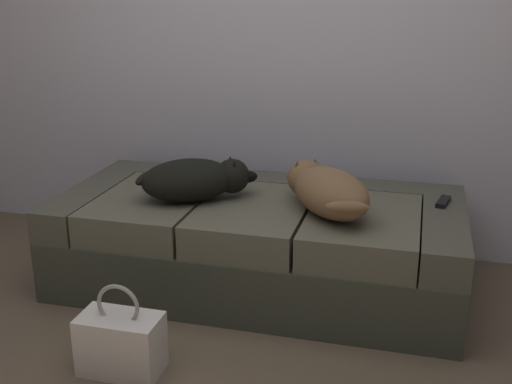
{
  "coord_description": "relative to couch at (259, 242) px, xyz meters",
  "views": [
    {
      "loc": [
        0.73,
        -1.69,
        1.47
      ],
      "look_at": [
        0.0,
        1.09,
        0.51
      ],
      "focal_mm": 44.49,
      "sensor_mm": 36.0,
      "label": 1
    }
  ],
  "objects": [
    {
      "name": "dog_dark",
      "position": [
        -0.29,
        -0.1,
        0.33
      ],
      "size": [
        0.57,
        0.44,
        0.21
      ],
      "color": "black",
      "rests_on": "couch"
    },
    {
      "name": "couch",
      "position": [
        0.0,
        0.0,
        0.0
      ],
      "size": [
        1.96,
        0.94,
        0.46
      ],
      "color": "#3E4236",
      "rests_on": "ground"
    },
    {
      "name": "tv_remote",
      "position": [
        0.87,
        0.15,
        0.24
      ],
      "size": [
        0.08,
        0.16,
        0.02
      ],
      "primitive_type": "cube",
      "rotation": [
        0.0,
        0.0,
        -0.22
      ],
      "color": "black",
      "rests_on": "couch"
    },
    {
      "name": "handbag",
      "position": [
        -0.33,
        -0.88,
        -0.1
      ],
      "size": [
        0.32,
        0.18,
        0.38
      ],
      "color": "silver",
      "rests_on": "ground"
    },
    {
      "name": "dog_tan",
      "position": [
        0.35,
        -0.12,
        0.34
      ],
      "size": [
        0.51,
        0.56,
        0.22
      ],
      "color": "brown",
      "rests_on": "couch"
    }
  ]
}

